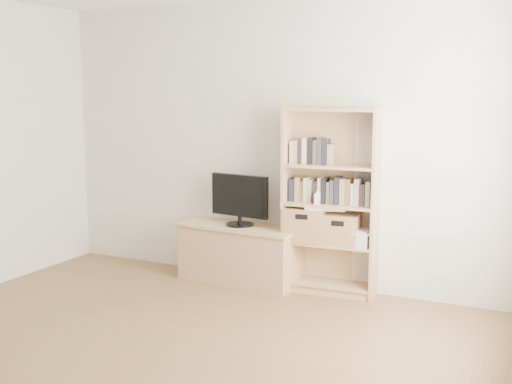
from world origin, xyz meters
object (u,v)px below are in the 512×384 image
Objects in this scene: bookshelf at (330,201)px; tv_stand at (240,255)px; television at (240,200)px; laptop at (326,207)px; basket_right at (341,229)px; baby_monitor at (317,199)px; basket_left at (306,224)px.

tv_stand is at bearing -179.60° from bookshelf.
television is 1.72× the size of laptop.
laptop reaches higher than basket_right.
television is 1.88× the size of basket_right.
baby_monitor reaches higher than tv_stand.
basket_left is 0.32m from basket_right.
baby_monitor is at bearing -133.24° from laptop.
basket_left is at bearing 178.17° from basket_right.
laptop is at bearing 179.30° from basket_right.
laptop is (0.19, 0.01, 0.16)m from basket_left.
bookshelf is 0.06m from laptop.
bookshelf reaches higher than basket_left.
tv_stand is at bearing 178.26° from basket_right.
bookshelf reaches higher than basket_right.
baby_monitor is at bearing -36.64° from basket_left.
basket_left is (-0.22, -0.02, -0.22)m from bookshelf.
laptop is at bearing 11.18° from television.
basket_right is at bearing -2.60° from bookshelf.
tv_stand is at bearing 172.05° from laptop.
tv_stand is at bearing 177.65° from basket_left.
basket_right is (0.32, 0.02, -0.02)m from basket_left.
bookshelf is 0.13m from baby_monitor.
bookshelf is at bearing 175.57° from basket_right.
basket_left is (0.64, 0.05, 0.35)m from tv_stand.
bookshelf is 4.52× the size of basket_left.
bookshelf reaches higher than baby_monitor.
television is (0.00, 0.00, 0.52)m from tv_stand.
bookshelf is at bearing 11.66° from television.
bookshelf reaches higher than laptop.
basket_right is at bearing 7.62° from tv_stand.
basket_right is (0.96, 0.07, -0.19)m from television.
basket_left is at bearing -178.81° from bookshelf.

